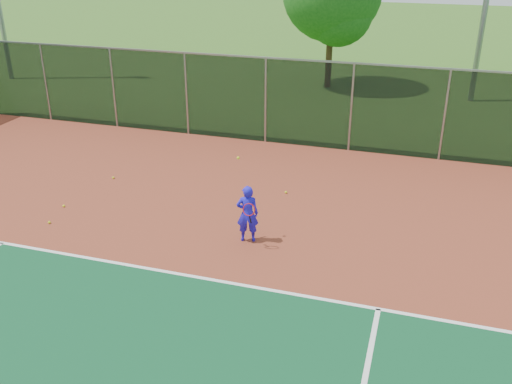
% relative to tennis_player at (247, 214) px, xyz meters
% --- Properties ---
extents(court_apron, '(30.00, 20.00, 0.02)m').
position_rel_tennis_player_xyz_m(court_apron, '(1.36, -2.91, -0.74)').
color(court_apron, brown).
rests_on(court_apron, ground).
extents(fence_back, '(30.00, 0.06, 3.03)m').
position_rel_tennis_player_xyz_m(fence_back, '(1.36, 7.09, 0.82)').
color(fence_back, black).
rests_on(fence_back, court_apron).
extents(tennis_player, '(0.60, 0.65, 2.12)m').
position_rel_tennis_player_xyz_m(tennis_player, '(0.00, 0.00, 0.00)').
color(tennis_player, '#1F17D9').
rests_on(tennis_player, court_apron).
extents(practice_ball_1, '(0.07, 0.07, 0.07)m').
position_rel_tennis_player_xyz_m(practice_ball_1, '(-5.39, 0.26, -0.69)').
color(practice_ball_1, yellow).
rests_on(practice_ball_1, court_apron).
extents(practice_ball_2, '(0.07, 0.07, 0.07)m').
position_rel_tennis_player_xyz_m(practice_ball_2, '(0.20, 2.95, -0.69)').
color(practice_ball_2, yellow).
rests_on(practice_ball_2, court_apron).
extents(practice_ball_3, '(0.07, 0.07, 0.07)m').
position_rel_tennis_player_xyz_m(practice_ball_3, '(-5.17, -0.69, -0.69)').
color(practice_ball_3, yellow).
rests_on(practice_ball_3, court_apron).
extents(practice_ball_4, '(0.07, 0.07, 0.07)m').
position_rel_tennis_player_xyz_m(practice_ball_4, '(-5.11, 2.43, -0.69)').
color(practice_ball_4, yellow).
rests_on(practice_ball_4, court_apron).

